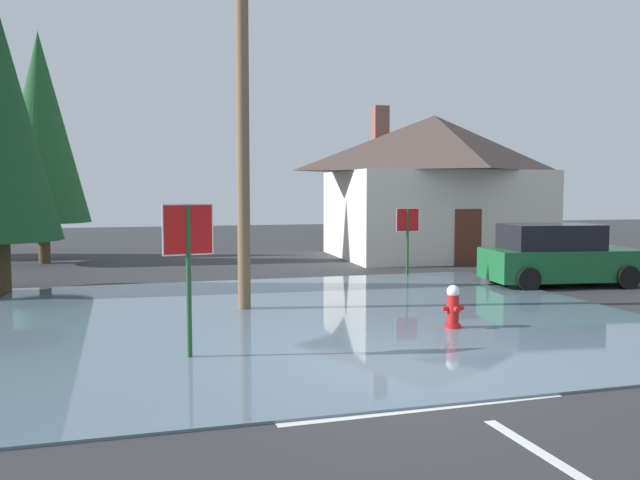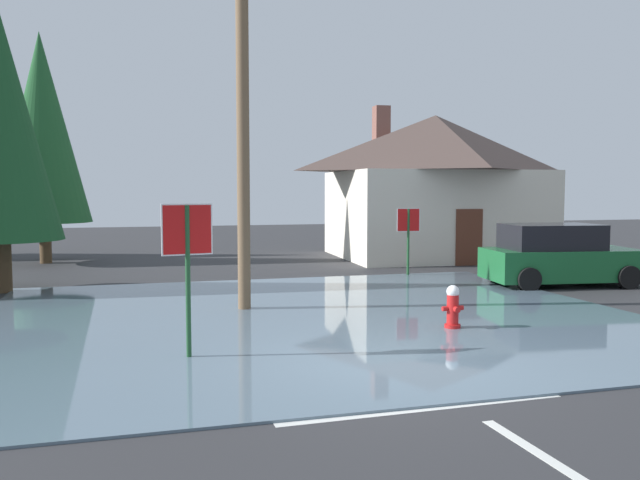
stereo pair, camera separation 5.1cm
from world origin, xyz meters
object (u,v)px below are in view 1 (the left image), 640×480
object	(u,v)px
fire_hydrant	(453,308)
house	(433,184)
stop_sign_far	(408,228)
parked_car	(558,256)
pine_tree_mid_left	(40,128)
utility_pole	(243,125)
stop_sign_near	(188,248)

from	to	relation	value
fire_hydrant	house	distance (m)	14.16
stop_sign_far	parked_car	distance (m)	4.49
parked_car	pine_tree_mid_left	bearing A→B (deg)	145.65
utility_pole	parked_car	xyz separation A→B (m)	(9.11, 1.40, -3.28)
fire_hydrant	pine_tree_mid_left	xyz separation A→B (m)	(-8.96, 14.47, 4.47)
parked_car	pine_tree_mid_left	world-z (taller)	pine_tree_mid_left
stop_sign_far	parked_car	xyz separation A→B (m)	(3.26, -3.02, -0.69)
stop_sign_far	pine_tree_mid_left	world-z (taller)	pine_tree_mid_left
pine_tree_mid_left	parked_car	bearing A→B (deg)	-34.35
fire_hydrant	stop_sign_far	world-z (taller)	stop_sign_far
utility_pole	stop_sign_near	bearing A→B (deg)	-111.17
fire_hydrant	stop_sign_far	bearing A→B (deg)	72.78
house	parked_car	world-z (taller)	house
stop_sign_near	house	world-z (taller)	house
fire_hydrant	house	world-z (taller)	house
fire_hydrant	utility_pole	distance (m)	5.97
stop_sign_near	fire_hydrant	xyz separation A→B (m)	(5.06, 0.86, -1.36)
pine_tree_mid_left	utility_pole	bearing A→B (deg)	-64.36
utility_pole	stop_sign_far	bearing A→B (deg)	37.04
stop_sign_far	parked_car	size ratio (longest dim) A/B	0.48
fire_hydrant	house	size ratio (longest dim) A/B	0.10
parked_car	pine_tree_mid_left	xyz separation A→B (m)	(-14.56, 9.95, 4.08)
house	pine_tree_mid_left	size ratio (longest dim) A/B	1.01
utility_pole	pine_tree_mid_left	distance (m)	12.62
stop_sign_near	house	bearing A→B (deg)	51.62
house	parked_car	distance (m)	8.46
stop_sign_near	parked_car	world-z (taller)	stop_sign_near
house	pine_tree_mid_left	bearing A→B (deg)	173.20
fire_hydrant	utility_pole	size ratio (longest dim) A/B	0.11
stop_sign_near	fire_hydrant	distance (m)	5.30
stop_sign_far	house	world-z (taller)	house
parked_car	stop_sign_far	bearing A→B (deg)	137.19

